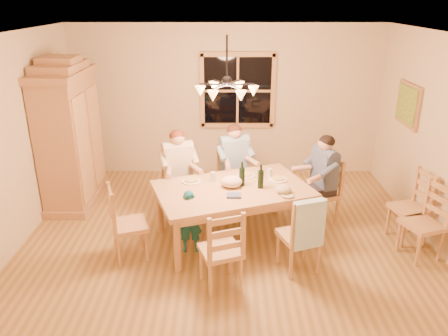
{
  "coord_description": "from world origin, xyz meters",
  "views": [
    {
      "loc": [
        -0.02,
        -5.22,
        3.11
      ],
      "look_at": [
        -0.03,
        0.1,
        1.01
      ],
      "focal_mm": 35.0,
      "sensor_mm": 36.0,
      "label": 1
    }
  ],
  "objects_px": {
    "chair_far_right": "(234,188)",
    "adult_slate_man": "(324,169)",
    "adult_plaid_man": "(234,156)",
    "wine_bottle_b": "(261,176)",
    "chair_spare_front": "(420,235)",
    "armoire": "(70,138)",
    "chair_far_left": "(180,196)",
    "chair_near_left": "(221,262)",
    "chair_spare_back": "(408,219)",
    "adult_woman": "(178,163)",
    "chandelier": "(227,89)",
    "child": "(190,222)",
    "chair_end_left": "(130,236)",
    "dining_table": "(232,194)",
    "wine_bottle_a": "(242,174)",
    "chair_end_right": "(320,203)",
    "chair_near_right": "(298,246)"
  },
  "relations": [
    {
      "from": "chair_far_right",
      "to": "adult_slate_man",
      "type": "relative_size",
      "value": 1.13
    },
    {
      "from": "chair_far_right",
      "to": "adult_plaid_man",
      "type": "distance_m",
      "value": 0.54
    },
    {
      "from": "wine_bottle_b",
      "to": "chair_spare_front",
      "type": "distance_m",
      "value": 2.14
    },
    {
      "from": "adult_plaid_man",
      "to": "wine_bottle_b",
      "type": "height_order",
      "value": "adult_plaid_man"
    },
    {
      "from": "armoire",
      "to": "chair_far_left",
      "type": "relative_size",
      "value": 2.32
    },
    {
      "from": "wine_bottle_b",
      "to": "chair_near_left",
      "type": "bearing_deg",
      "value": -116.32
    },
    {
      "from": "chair_spare_back",
      "to": "adult_woman",
      "type": "bearing_deg",
      "value": 63.87
    },
    {
      "from": "chandelier",
      "to": "chair_far_right",
      "type": "bearing_deg",
      "value": 83.32
    },
    {
      "from": "child",
      "to": "adult_plaid_man",
      "type": "bearing_deg",
      "value": 60.65
    },
    {
      "from": "chair_end_left",
      "to": "adult_woman",
      "type": "height_order",
      "value": "adult_woman"
    },
    {
      "from": "chair_near_left",
      "to": "chair_spare_front",
      "type": "distance_m",
      "value": 2.59
    },
    {
      "from": "dining_table",
      "to": "wine_bottle_a",
      "type": "height_order",
      "value": "wine_bottle_a"
    },
    {
      "from": "chair_end_right",
      "to": "chair_spare_front",
      "type": "bearing_deg",
      "value": -149.83
    },
    {
      "from": "chandelier",
      "to": "adult_slate_man",
      "type": "distance_m",
      "value": 1.91
    },
    {
      "from": "chair_end_left",
      "to": "chair_near_left",
      "type": "bearing_deg",
      "value": 43.26
    },
    {
      "from": "chair_far_right",
      "to": "chair_end_right",
      "type": "bearing_deg",
      "value": 136.64
    },
    {
      "from": "chandelier",
      "to": "adult_plaid_man",
      "type": "bearing_deg",
      "value": 83.32
    },
    {
      "from": "chandelier",
      "to": "chair_far_left",
      "type": "height_order",
      "value": "chandelier"
    },
    {
      "from": "adult_woman",
      "to": "chair_far_right",
      "type": "bearing_deg",
      "value": 180.0
    },
    {
      "from": "child",
      "to": "chair_spare_back",
      "type": "distance_m",
      "value": 2.93
    },
    {
      "from": "wine_bottle_a",
      "to": "chair_end_right",
      "type": "bearing_deg",
      "value": 18.47
    },
    {
      "from": "chandelier",
      "to": "child",
      "type": "xyz_separation_m",
      "value": [
        -0.46,
        -0.28,
        -1.66
      ]
    },
    {
      "from": "chandelier",
      "to": "chair_near_right",
      "type": "relative_size",
      "value": 0.78
    },
    {
      "from": "chair_far_left",
      "to": "wine_bottle_b",
      "type": "height_order",
      "value": "wine_bottle_b"
    },
    {
      "from": "child",
      "to": "wine_bottle_b",
      "type": "bearing_deg",
      "value": 13.61
    },
    {
      "from": "chandelier",
      "to": "armoire",
      "type": "relative_size",
      "value": 0.33
    },
    {
      "from": "chair_far_right",
      "to": "wine_bottle_b",
      "type": "relative_size",
      "value": 3.0
    },
    {
      "from": "chandelier",
      "to": "chair_near_right",
      "type": "height_order",
      "value": "chandelier"
    },
    {
      "from": "chair_near_left",
      "to": "wine_bottle_a",
      "type": "bearing_deg",
      "value": 56.53
    },
    {
      "from": "armoire",
      "to": "wine_bottle_a",
      "type": "height_order",
      "value": "armoire"
    },
    {
      "from": "adult_woman",
      "to": "chair_end_right",
      "type": "bearing_deg",
      "value": 153.43
    },
    {
      "from": "chair_end_left",
      "to": "wine_bottle_a",
      "type": "distance_m",
      "value": 1.64
    },
    {
      "from": "adult_plaid_man",
      "to": "child",
      "type": "bearing_deg",
      "value": 46.35
    },
    {
      "from": "adult_woman",
      "to": "adult_plaid_man",
      "type": "xyz_separation_m",
      "value": [
        0.83,
        0.3,
        0.0
      ]
    },
    {
      "from": "dining_table",
      "to": "chair_near_right",
      "type": "height_order",
      "value": "chair_near_right"
    },
    {
      "from": "adult_slate_man",
      "to": "chair_spare_back",
      "type": "bearing_deg",
      "value": -134.28
    },
    {
      "from": "armoire",
      "to": "chair_far_left",
      "type": "bearing_deg",
      "value": -15.62
    },
    {
      "from": "chair_near_right",
      "to": "chair_spare_back",
      "type": "height_order",
      "value": "same"
    },
    {
      "from": "chair_far_right",
      "to": "chair_spare_back",
      "type": "bearing_deg",
      "value": 136.21
    },
    {
      "from": "chair_end_left",
      "to": "wine_bottle_b",
      "type": "relative_size",
      "value": 3.0
    },
    {
      "from": "chandelier",
      "to": "chair_far_right",
      "type": "relative_size",
      "value": 0.78
    },
    {
      "from": "dining_table",
      "to": "chair_near_right",
      "type": "relative_size",
      "value": 2.29
    },
    {
      "from": "chandelier",
      "to": "dining_table",
      "type": "bearing_deg",
      "value": 25.75
    },
    {
      "from": "adult_woman",
      "to": "chair_spare_back",
      "type": "relative_size",
      "value": 0.88
    },
    {
      "from": "chair_near_left",
      "to": "chair_near_right",
      "type": "bearing_deg",
      "value": -0.0
    },
    {
      "from": "adult_plaid_man",
      "to": "adult_slate_man",
      "type": "distance_m",
      "value": 1.36
    },
    {
      "from": "adult_slate_man",
      "to": "adult_woman",
      "type": "bearing_deg",
      "value": 63.43
    },
    {
      "from": "chair_end_left",
      "to": "child",
      "type": "relative_size",
      "value": 1.17
    },
    {
      "from": "chair_far_right",
      "to": "chair_spare_back",
      "type": "height_order",
      "value": "same"
    },
    {
      "from": "chair_far_right",
      "to": "chair_end_right",
      "type": "height_order",
      "value": "same"
    }
  ]
}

